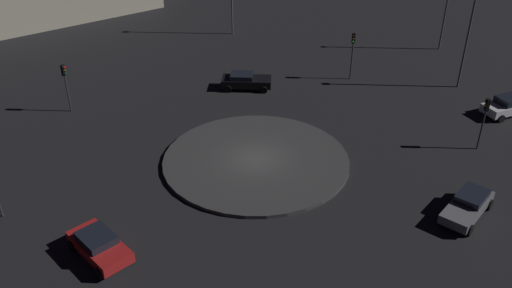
# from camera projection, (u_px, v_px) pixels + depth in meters

# --- Properties ---
(ground_plane) EXTENTS (120.26, 120.26, 0.00)m
(ground_plane) POSITION_uv_depth(u_px,v_px,m) (256.00, 161.00, 37.20)
(ground_plane) COLOR black
(roundabout_island) EXTENTS (12.90, 12.90, 0.24)m
(roundabout_island) POSITION_uv_depth(u_px,v_px,m) (256.00, 160.00, 37.14)
(roundabout_island) COLOR #383838
(roundabout_island) RESTS_ON ground_plane
(car_red) EXTENTS (3.46, 4.43, 1.36)m
(car_red) POSITION_uv_depth(u_px,v_px,m) (99.00, 245.00, 28.63)
(car_red) COLOR red
(car_red) RESTS_ON ground_plane
(car_black) EXTENTS (4.71, 3.24, 1.40)m
(car_black) POSITION_uv_depth(u_px,v_px,m) (246.00, 81.00, 47.26)
(car_black) COLOR black
(car_black) RESTS_ON ground_plane
(car_white) EXTENTS (4.68, 2.40, 1.53)m
(car_white) POSITION_uv_depth(u_px,v_px,m) (509.00, 105.00, 42.99)
(car_white) COLOR white
(car_white) RESTS_ON ground_plane
(car_grey) EXTENTS (4.59, 3.80, 1.32)m
(car_grey) POSITION_uv_depth(u_px,v_px,m) (468.00, 205.00, 31.69)
(car_grey) COLOR slate
(car_grey) RESTS_ON ground_plane
(traffic_light_west) EXTENTS (0.38, 0.34, 3.98)m
(traffic_light_west) POSITION_uv_depth(u_px,v_px,m) (485.00, 114.00, 37.21)
(traffic_light_west) COLOR #2D2D2D
(traffic_light_west) RESTS_ON ground_plane
(traffic_light_southeast) EXTENTS (0.39, 0.38, 4.04)m
(traffic_light_southeast) POSITION_uv_depth(u_px,v_px,m) (65.00, 79.00, 42.34)
(traffic_light_southeast) COLOR #2D2D2D
(traffic_light_southeast) RESTS_ON ground_plane
(traffic_light_southwest) EXTENTS (0.39, 0.38, 4.35)m
(traffic_light_southwest) POSITION_uv_depth(u_px,v_px,m) (353.00, 47.00, 47.86)
(traffic_light_southwest) COLOR #2D2D2D
(traffic_light_southwest) RESTS_ON ground_plane
(streetlamp_west) EXTENTS (0.52, 0.52, 8.99)m
(streetlamp_west) POSITION_uv_depth(u_px,v_px,m) (470.00, 24.00, 45.00)
(streetlamp_west) COLOR #4C4C51
(streetlamp_west) RESTS_ON ground_plane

